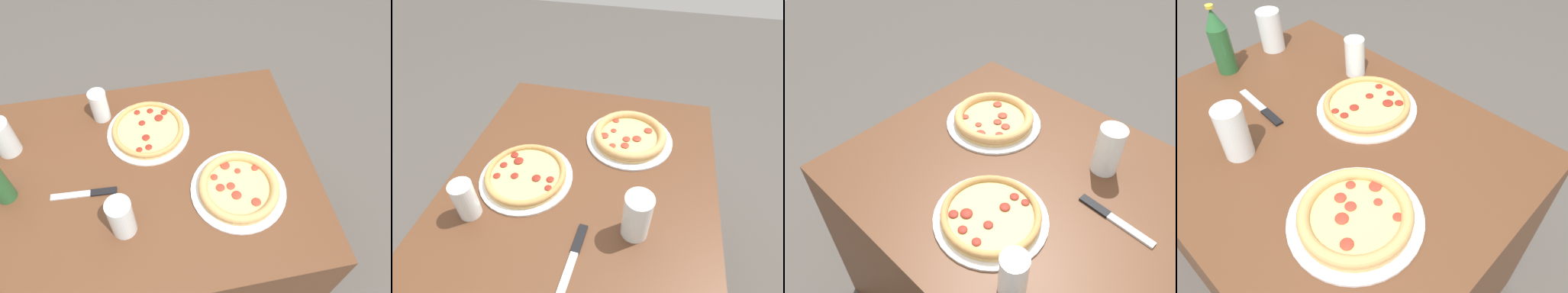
# 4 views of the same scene
# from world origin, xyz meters

# --- Properties ---
(ground_plane) EXTENTS (8.00, 8.00, 0.00)m
(ground_plane) POSITION_xyz_m (0.00, 0.00, 0.00)
(ground_plane) COLOR #4C4742
(table) EXTENTS (1.16, 0.89, 0.78)m
(table) POSITION_xyz_m (0.00, 0.00, 0.39)
(table) COLOR #56331E
(table) RESTS_ON ground_plane
(pizza_veggie) EXTENTS (0.31, 0.31, 0.04)m
(pizza_veggie) POSITION_xyz_m (0.01, 0.19, 0.80)
(pizza_veggie) COLOR white
(pizza_veggie) RESTS_ON table
(pizza_pepperoni) EXTENTS (0.33, 0.33, 0.05)m
(pizza_pepperoni) POSITION_xyz_m (0.28, -0.13, 0.80)
(pizza_pepperoni) COLOR silver
(pizza_pepperoni) RESTS_ON table
(glass_lemonade) EXTENTS (0.07, 0.07, 0.13)m
(glass_lemonade) POSITION_xyz_m (-0.16, 0.30, 0.84)
(glass_lemonade) COLOR white
(glass_lemonade) RESTS_ON table
(glass_cola) EXTENTS (0.08, 0.08, 0.15)m
(glass_cola) POSITION_xyz_m (-0.50, 0.20, 0.84)
(glass_cola) COLOR white
(glass_cola) RESTS_ON table
(glass_orange_juice) EXTENTS (0.08, 0.08, 0.16)m
(glass_orange_juice) POSITION_xyz_m (-0.11, -0.20, 0.85)
(glass_orange_juice) COLOR white
(glass_orange_juice) RESTS_ON table
(knife) EXTENTS (0.22, 0.04, 0.01)m
(knife) POSITION_xyz_m (-0.22, -0.04, 0.78)
(knife) COLOR black
(knife) RESTS_ON table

